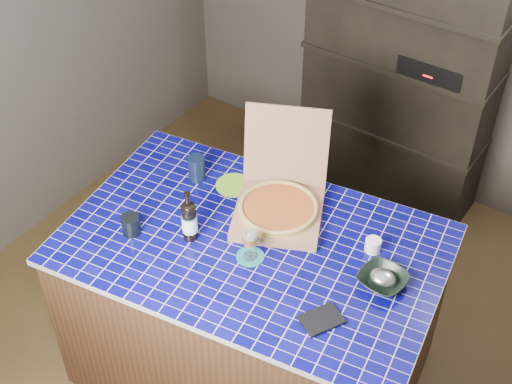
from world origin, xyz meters
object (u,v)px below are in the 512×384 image
Objects in this scene: mead_bottle at (189,220)px; kitchen_island at (253,309)px; pizza_box at (279,204)px; bowl at (382,280)px; dvd_case at (321,319)px; wine_glass at (250,239)px.

kitchen_island is at bearing 28.10° from mead_bottle.
pizza_box is 3.06× the size of bowl.
bowl reaches higher than kitchen_island.
kitchen_island is 6.87× the size of mead_bottle.
bowl reaches higher than dvd_case.
wine_glass is at bearing -167.89° from dvd_case.
mead_bottle is 0.77m from dvd_case.
pizza_box is at bearing 99.57° from wine_glass.
kitchen_island is at bearing -175.21° from dvd_case.
wine_glass is (0.05, -0.32, 0.05)m from pizza_box.
bowl is (0.61, 0.11, 0.50)m from kitchen_island.
kitchen_island is 0.80m from bowl.
dvd_case reaches higher than kitchen_island.
dvd_case is 0.35m from bowl.
kitchen_island is at bearing 118.27° from wine_glass.
dvd_case is at bearing -32.11° from kitchen_island.
mead_bottle reaches higher than wine_glass.
mead_bottle is 1.34× the size of bowl.
pizza_box is 0.33m from wine_glass.
wine_glass is at bearing -70.40° from kitchen_island.
wine_glass is at bearing 9.81° from mead_bottle.
pizza_box reaches higher than kitchen_island.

